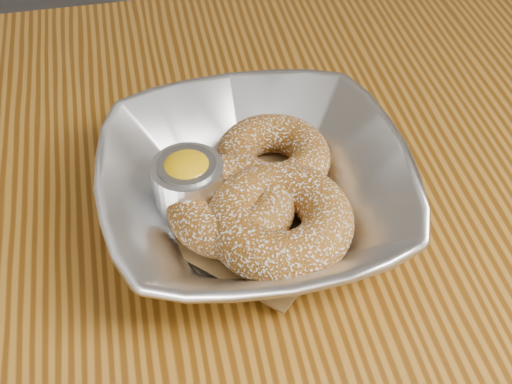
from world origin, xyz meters
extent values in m
cube|color=brown|center=(0.00, 0.00, 0.73)|extent=(1.20, 0.80, 0.04)
cube|color=brown|center=(0.54, 0.34, 0.35)|extent=(0.06, 0.06, 0.71)
imported|color=silver|center=(0.07, 0.04, 0.78)|extent=(0.24, 0.24, 0.06)
cube|color=brown|center=(0.07, 0.04, 0.76)|extent=(0.21, 0.21, 0.00)
torus|color=brown|center=(0.09, 0.08, 0.78)|extent=(0.11, 0.11, 0.03)
torus|color=brown|center=(0.08, 0.00, 0.78)|extent=(0.15, 0.15, 0.04)
torus|color=brown|center=(0.05, 0.03, 0.78)|extent=(0.10, 0.10, 0.04)
cylinder|color=silver|center=(0.02, 0.05, 0.78)|extent=(0.06, 0.06, 0.05)
cylinder|color=gray|center=(0.02, 0.05, 0.79)|extent=(0.05, 0.05, 0.04)
ellipsoid|color=#FFBB07|center=(0.02, 0.05, 0.80)|extent=(0.04, 0.04, 0.03)
camera|label=1|loc=(-0.01, -0.35, 1.18)|focal=50.00mm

